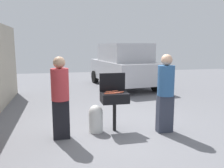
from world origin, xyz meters
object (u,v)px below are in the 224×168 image
hot_dog_1 (112,92)px  hot_dog_5 (107,94)px  hot_dog_3 (108,93)px  hot_dog_6 (115,91)px  hot_dog_9 (113,93)px  propane_tank (96,118)px  hot_dog_7 (121,92)px  hot_dog_0 (120,92)px  parked_minivan (123,65)px  person_right (166,91)px  bbq_grill (115,99)px  hot_dog_2 (109,92)px  hot_dog_4 (117,93)px  hot_dog_8 (114,93)px  person_left (60,95)px

hot_dog_1 → hot_dog_5: 0.19m
hot_dog_3 → hot_dog_6: same height
hot_dog_9 → propane_tank: 0.69m
hot_dog_7 → hot_dog_1: bearing=179.9°
hot_dog_0 → hot_dog_7: size_ratio=1.00×
propane_tank → parked_minivan: bearing=68.6°
person_right → parked_minivan: parked_minivan is taller
hot_dog_1 → hot_dog_9: bearing=-99.2°
hot_dog_7 → hot_dog_9: (-0.23, -0.14, 0.00)m
bbq_grill → hot_dog_6: 0.21m
hot_dog_0 → hot_dog_9: size_ratio=1.00×
hot_dog_6 → hot_dog_7: same height
hot_dog_9 → person_right: person_right is taller
hot_dog_2 → person_right: 1.27m
hot_dog_4 → hot_dog_8: bearing=139.2°
hot_dog_6 → bbq_grill: bearing=-108.3°
hot_dog_8 → person_right: size_ratio=0.07×
hot_dog_4 → person_right: size_ratio=0.07×
bbq_grill → person_right: size_ratio=0.51×
hot_dog_8 → parked_minivan: bearing=72.5°
hot_dog_8 → hot_dog_9: 0.11m
hot_dog_7 → propane_tank: size_ratio=0.21×
person_right → hot_dog_2: bearing=-9.4°
hot_dog_7 → hot_dog_8: same height
hot_dog_6 → hot_dog_9: bearing=-114.1°
hot_dog_7 → propane_tank: bearing=179.1°
hot_dog_2 → parked_minivan: parked_minivan is taller
hot_dog_6 → propane_tank: hot_dog_6 is taller
hot_dog_0 → hot_dog_1: same height
hot_dog_1 → hot_dog_8: (0.03, -0.04, 0.00)m
hot_dog_6 → person_right: size_ratio=0.07×
hot_dog_4 → hot_dog_5: (-0.23, -0.03, 0.00)m
hot_dog_8 → person_left: (-1.17, -0.17, 0.03)m
hot_dog_5 → hot_dog_6: size_ratio=1.00×
hot_dog_8 → hot_dog_9: (-0.05, -0.09, 0.00)m
hot_dog_2 → hot_dog_3: size_ratio=1.00×
bbq_grill → hot_dog_7: (0.16, 0.01, 0.15)m
hot_dog_0 → hot_dog_9: same height
hot_dog_5 → person_right: bearing=-9.0°
hot_dog_6 → hot_dog_4: bearing=-91.6°
hot_dog_1 → hot_dog_2: same height
bbq_grill → hot_dog_5: 0.27m
hot_dog_6 → hot_dog_7: 0.17m
bbq_grill → hot_dog_8: bearing=-122.5°
hot_dog_5 → hot_dog_8: bearing=25.6°
hot_dog_3 → hot_dog_9: 0.11m
propane_tank → hot_dog_3: bearing=-22.6°
propane_tank → person_left: 1.00m
hot_dog_3 → person_left: bearing=-173.6°
hot_dog_2 → hot_dog_9: 0.23m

